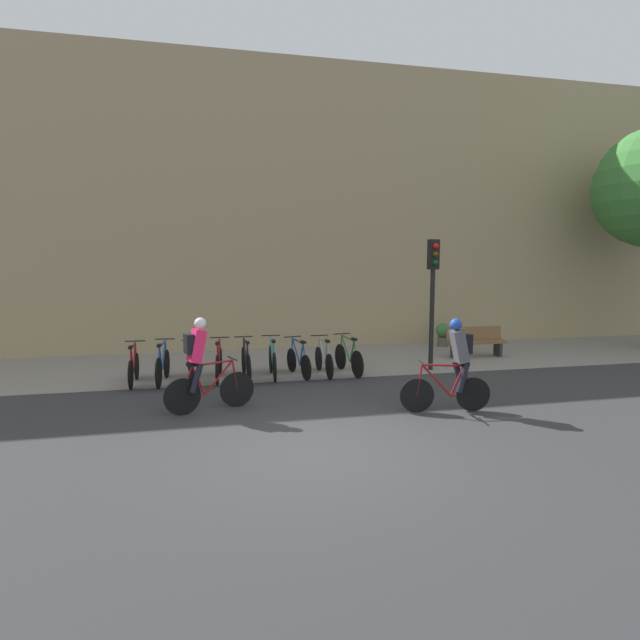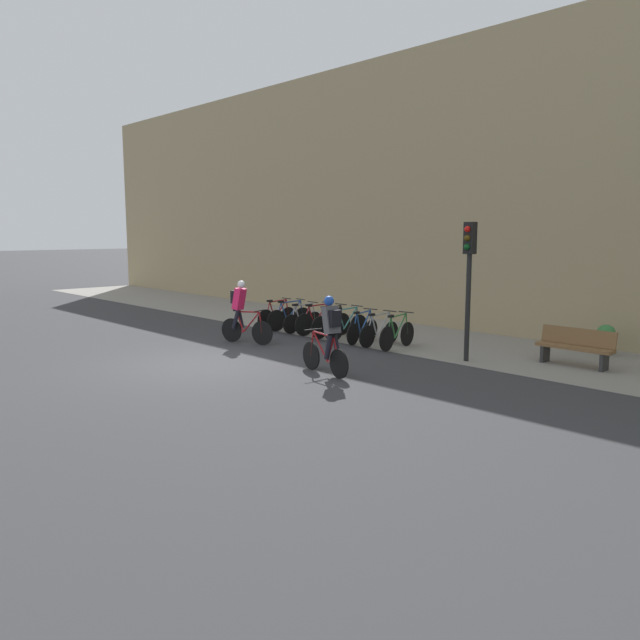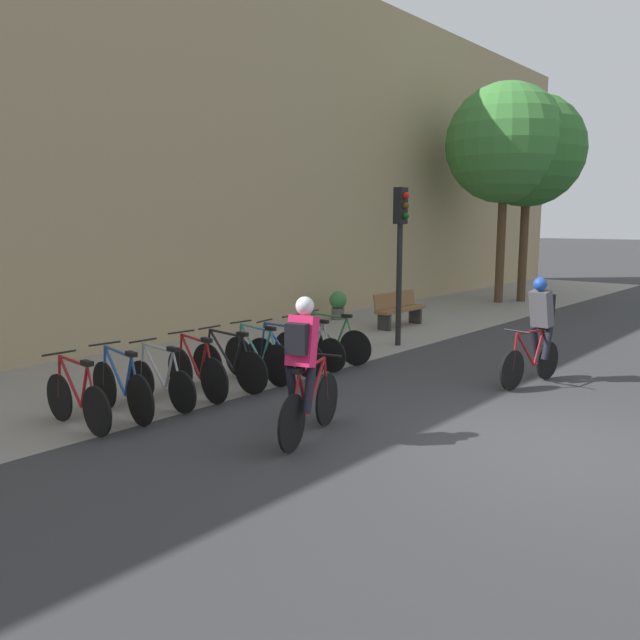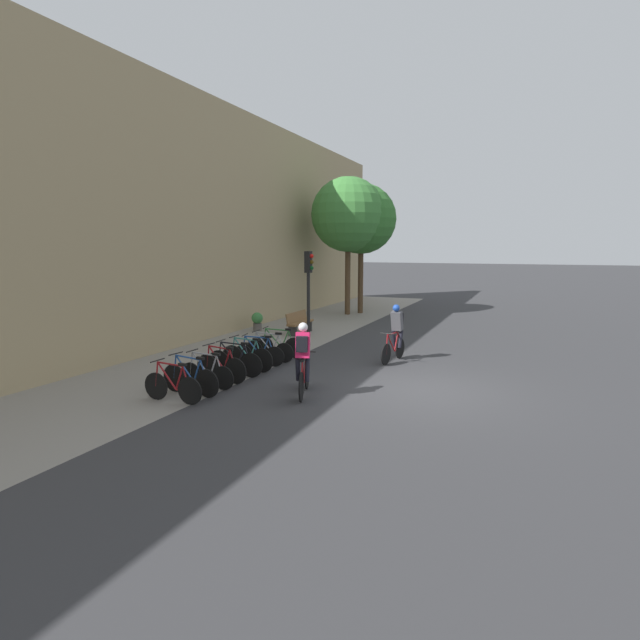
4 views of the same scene
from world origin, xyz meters
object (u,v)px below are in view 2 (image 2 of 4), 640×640
Objects in this scene: cyclist_grey at (329,333)px; parked_bike_3 at (317,321)px; bench at (575,346)px; parked_bike_6 at (362,329)px; parked_bike_8 at (397,334)px; parked_bike_2 at (303,320)px; cyclist_pink at (241,310)px; parked_bike_1 at (290,317)px; parked_bike_0 at (277,316)px; parked_bike_4 at (331,324)px; traffic_light_pole at (469,265)px; parked_bike_7 at (379,332)px; potted_plant at (606,338)px; parked_bike_5 at (346,326)px.

cyclist_grey reaches higher than parked_bike_3.
parked_bike_6 is at bearing -166.52° from bench.
parked_bike_8 reaches higher than bench.
cyclist_pink is at bearing -84.07° from parked_bike_2.
cyclist_pink is 1.03× the size of parked_bike_1.
parked_bike_2 is 3.85m from parked_bike_8.
parked_bike_4 is at bearing -0.00° from parked_bike_0.
parked_bike_0 is 7.60m from traffic_light_pole.
parked_bike_3 is at bearing 179.51° from traffic_light_pole.
parked_bike_7 is (3.85, -0.00, -0.02)m from parked_bike_1.
parked_bike_6 is at bearing -149.20° from potted_plant.
parked_bike_0 is 0.90× the size of bench.
parked_bike_5 is at bearing 0.03° from parked_bike_4.
parked_bike_7 is 0.98× the size of parked_bike_8.
parked_bike_7 is at bearing -0.02° from parked_bike_0.
parked_bike_6 is at bearing 0.00° from parked_bike_2.
parked_bike_8 is (1.92, -0.00, -0.01)m from parked_bike_5.
parked_bike_5 is at bearing 179.97° from parked_bike_8.
parked_bike_0 is 2.06× the size of potted_plant.
bench is at bearing 8.07° from parked_bike_0.
bench is (7.88, 3.90, -0.47)m from cyclist_pink.
parked_bike_3 is 1.03× the size of parked_bike_6.
traffic_light_pole is at bearing -1.16° from parked_bike_8.
parked_bike_0 is at bearing 121.16° from cyclist_pink.
bench is 1.94m from potted_plant.
parked_bike_1 is 1.04× the size of parked_bike_7.
traffic_light_pole reaches higher than parked_bike_2.
cyclist_pink is 1.05× the size of parked_bike_5.
parked_bike_6 is (1.28, -0.00, -0.02)m from parked_bike_4.
parked_bike_2 is 0.94× the size of parked_bike_8.
cyclist_grey is 1.04× the size of parked_bike_5.
cyclist_pink reaches higher than parked_bike_8.
parked_bike_1 is 3.21m from parked_bike_6.
cyclist_grey is 6.61m from parked_bike_1.
parked_bike_6 is at bearing -0.01° from parked_bike_1.
parked_bike_0 is at bearing 150.02° from cyclist_grey.
potted_plant is at bearing 28.07° from parked_bike_5.
parked_bike_2 is at bearing 95.93° from cyclist_pink.
parked_bike_1 is 8.89m from bench.
parked_bike_7 is at bearing 179.11° from traffic_light_pole.
parked_bike_5 is 1.00× the size of parked_bike_8.
parked_bike_4 is (1.02, 2.56, -0.54)m from cyclist_pink.
parked_bike_3 is 0.92× the size of bench.
parked_bike_8 reaches higher than parked_bike_7.
potted_plant is (3.16, 6.83, -0.51)m from cyclist_grey.
parked_bike_3 is 2.57m from parked_bike_7.
parked_bike_0 is 3.20m from parked_bike_5.
parked_bike_1 is 0.51× the size of traffic_light_pole.
parked_bike_8 is at bearing 106.39° from cyclist_grey.
parked_bike_6 is (2.57, 0.00, 0.00)m from parked_bike_2.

